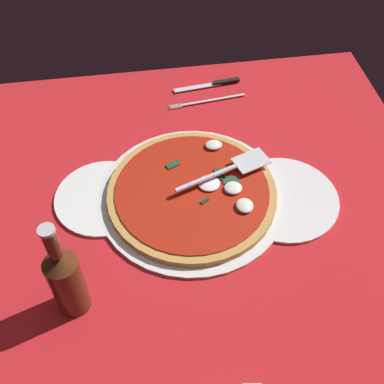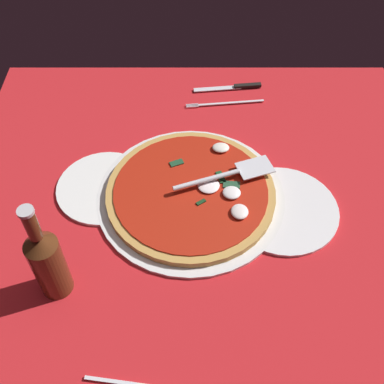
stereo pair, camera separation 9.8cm
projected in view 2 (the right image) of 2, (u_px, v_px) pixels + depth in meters
The scene contains 9 objects.
ground_plane at pixel (199, 220), 96.27cm from camera, with size 99.91×99.91×0.80cm, color red.
checker_pattern at pixel (199, 218), 95.92cm from camera, with size 99.91×99.91×0.10cm.
pizza_pan at pixel (192, 197), 98.79cm from camera, with size 38.70×38.70×1.01cm, color silver.
dinner_plate_left at pixel (106, 187), 100.43cm from camera, with size 20.04×20.04×1.00cm, color white.
dinner_plate_right at pixel (284, 210), 96.55cm from camera, with size 22.48×22.48×1.00cm, color silver.
pizza at pixel (193, 192), 97.74cm from camera, with size 34.69×34.69×2.87cm.
pizza_server at pixel (229, 174), 97.75cm from camera, with size 21.28×10.13×1.00cm.
place_setting_far at pixel (231, 96), 119.95cm from camera, with size 19.79×14.80×1.40cm.
beer_bottle at pixel (49, 261), 79.37cm from camera, with size 5.65×5.65×22.61cm.
Camera 2 is at (-1.19, -57.48, 77.03)cm, focal length 44.73 mm.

